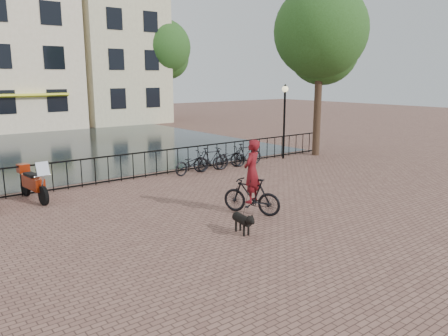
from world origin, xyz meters
TOP-DOWN VIEW (x-y plane):
  - ground at (0.00, 0.00)m, footprint 100.00×100.00m
  - canal_water at (0.00, 17.30)m, footprint 20.00×20.00m
  - railing at (0.00, 8.00)m, footprint 20.00×0.05m
  - canal_house_mid at (0.50, 30.00)m, footprint 8.00×9.50m
  - canal_house_right at (8.50, 30.00)m, footprint 7.00×9.00m
  - tree_near_right at (9.20, 7.30)m, footprint 4.48×4.48m
  - tree_far_right at (12.00, 27.00)m, footprint 4.76×4.76m
  - lamp_post at (7.20, 7.60)m, footprint 0.30×0.30m
  - cyclist at (0.21, 1.99)m, footprint 1.24×1.88m
  - dog at (-1.04, 0.93)m, footprint 0.41×0.89m
  - motorcycle at (-4.30, 7.27)m, footprint 0.66×1.98m
  - parked_bike_0 at (1.80, 7.40)m, footprint 1.77×0.79m
  - parked_bike_1 at (2.75, 7.40)m, footprint 1.71×0.66m
  - parked_bike_2 at (3.70, 7.40)m, footprint 1.74×0.67m
  - parked_bike_3 at (4.65, 7.40)m, footprint 1.70×0.60m

SIDE VIEW (x-z plane):
  - ground at x=0.00m, z-range 0.00..0.00m
  - canal_water at x=0.00m, z-range 0.00..0.00m
  - dog at x=-1.04m, z-range 0.00..0.58m
  - parked_bike_0 at x=1.80m, z-range 0.00..0.90m
  - parked_bike_2 at x=3.70m, z-range 0.00..0.90m
  - parked_bike_1 at x=2.75m, z-range 0.00..1.00m
  - parked_bike_3 at x=4.65m, z-range 0.00..1.00m
  - railing at x=0.00m, z-range -0.01..1.02m
  - motorcycle at x=-4.30m, z-range 0.00..1.39m
  - cyclist at x=0.21m, z-range -0.30..2.20m
  - lamp_post at x=7.20m, z-range 0.65..4.10m
  - canal_house_mid at x=0.50m, z-range 0.00..11.80m
  - tree_near_right at x=9.20m, z-range 1.85..10.09m
  - tree_far_right at x=12.00m, z-range 1.97..10.73m
  - canal_house_right at x=8.50m, z-range 0.00..13.30m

